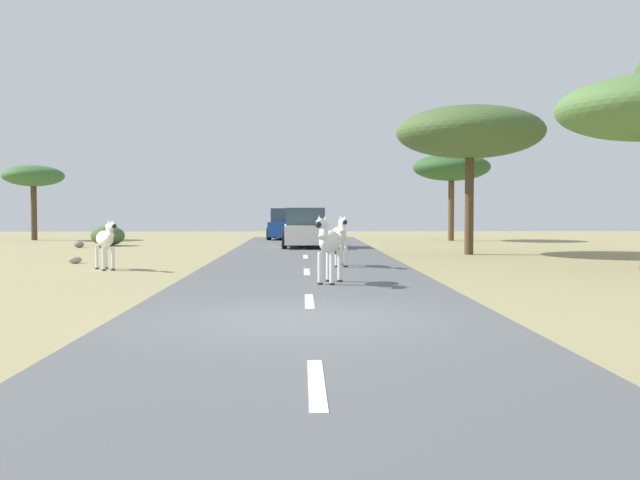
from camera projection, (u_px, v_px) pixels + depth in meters
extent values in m
plane|color=#998E60|center=(302.00, 322.00, 10.66)|extent=(90.00, 90.00, 0.00)
cube|color=#56595B|center=(311.00, 320.00, 10.66)|extent=(6.00, 64.00, 0.05)
cube|color=silver|center=(316.00, 383.00, 6.67)|extent=(0.16, 2.00, 0.01)
cube|color=silver|center=(309.00, 301.00, 12.66)|extent=(0.16, 2.00, 0.01)
cube|color=silver|center=(307.00, 272.00, 18.65)|extent=(0.16, 2.00, 0.01)
cube|color=silver|center=(305.00, 257.00, 24.64)|extent=(0.16, 2.00, 0.01)
cube|color=silver|center=(305.00, 248.00, 30.63)|extent=(0.16, 2.00, 0.01)
cube|color=silver|center=(304.00, 241.00, 36.63)|extent=(0.16, 2.00, 0.01)
ellipsoid|color=silver|center=(339.00, 235.00, 20.50)|extent=(0.54, 1.08, 0.49)
cylinder|color=silver|center=(337.00, 255.00, 20.17)|extent=(0.12, 0.12, 0.71)
cylinder|color=#28231E|center=(337.00, 266.00, 20.19)|extent=(0.13, 0.13, 0.05)
cylinder|color=silver|center=(346.00, 255.00, 20.21)|extent=(0.12, 0.12, 0.71)
cylinder|color=#28231E|center=(346.00, 266.00, 20.23)|extent=(0.13, 0.13, 0.05)
cylinder|color=silver|center=(333.00, 253.00, 20.84)|extent=(0.12, 0.12, 0.71)
cylinder|color=#28231E|center=(333.00, 265.00, 20.86)|extent=(0.13, 0.13, 0.05)
cylinder|color=silver|center=(341.00, 253.00, 20.88)|extent=(0.12, 0.12, 0.71)
cylinder|color=#28231E|center=(341.00, 264.00, 20.90)|extent=(0.13, 0.13, 0.05)
cylinder|color=silver|center=(342.00, 227.00, 20.00)|extent=(0.23, 0.39, 0.42)
cube|color=black|center=(342.00, 224.00, 20.00)|extent=(0.08, 0.34, 0.29)
ellipsoid|color=silver|center=(344.00, 221.00, 19.75)|extent=(0.24, 0.47, 0.23)
ellipsoid|color=black|center=(345.00, 222.00, 19.58)|extent=(0.15, 0.17, 0.14)
cone|color=silver|center=(341.00, 217.00, 19.85)|extent=(0.09, 0.09, 0.13)
cone|color=silver|center=(345.00, 217.00, 19.87)|extent=(0.09, 0.09, 0.13)
cylinder|color=black|center=(336.00, 237.00, 21.02)|extent=(0.06, 0.15, 0.42)
ellipsoid|color=silver|center=(330.00, 242.00, 15.72)|extent=(0.72, 1.14, 0.50)
cylinder|color=silver|center=(320.00, 268.00, 15.45)|extent=(0.13, 0.13, 0.72)
cylinder|color=#28231E|center=(320.00, 284.00, 15.46)|extent=(0.15, 0.15, 0.05)
cylinder|color=silver|center=(332.00, 269.00, 15.37)|extent=(0.13, 0.13, 0.72)
cylinder|color=#28231E|center=(332.00, 284.00, 15.39)|extent=(0.15, 0.15, 0.05)
cylinder|color=silver|center=(328.00, 266.00, 16.11)|extent=(0.13, 0.13, 0.72)
cylinder|color=#28231E|center=(328.00, 281.00, 16.13)|extent=(0.15, 0.15, 0.05)
cylinder|color=silver|center=(340.00, 266.00, 16.04)|extent=(0.13, 0.13, 0.72)
cylinder|color=#28231E|center=(340.00, 281.00, 16.05)|extent=(0.15, 0.15, 0.05)
cylinder|color=silver|center=(324.00, 231.00, 15.22)|extent=(0.30, 0.42, 0.43)
cube|color=black|center=(324.00, 227.00, 15.22)|extent=(0.14, 0.35, 0.29)
ellipsoid|color=silver|center=(321.00, 224.00, 14.97)|extent=(0.32, 0.50, 0.23)
ellipsoid|color=black|center=(318.00, 225.00, 14.80)|extent=(0.18, 0.19, 0.14)
cone|color=silver|center=(319.00, 218.00, 15.10)|extent=(0.11, 0.11, 0.13)
cone|color=silver|center=(325.00, 218.00, 15.06)|extent=(0.11, 0.11, 0.13)
cylinder|color=black|center=(336.00, 245.00, 16.23)|extent=(0.08, 0.15, 0.43)
ellipsoid|color=silver|center=(105.00, 239.00, 19.88)|extent=(0.87, 1.05, 0.47)
cylinder|color=silver|center=(104.00, 259.00, 19.56)|extent=(0.14, 0.14, 0.68)
cylinder|color=#28231E|center=(104.00, 270.00, 19.57)|extent=(0.16, 0.16, 0.05)
cylinder|color=silver|center=(113.00, 258.00, 19.70)|extent=(0.14, 0.14, 0.68)
cylinder|color=#28231E|center=(113.00, 270.00, 19.71)|extent=(0.16, 0.16, 0.05)
cylinder|color=silver|center=(97.00, 257.00, 20.10)|extent=(0.14, 0.14, 0.68)
cylinder|color=#28231E|center=(97.00, 268.00, 20.11)|extent=(0.16, 0.16, 0.05)
cylinder|color=silver|center=(106.00, 257.00, 20.24)|extent=(0.14, 0.14, 0.68)
cylinder|color=#28231E|center=(106.00, 268.00, 20.25)|extent=(0.16, 0.16, 0.05)
cylinder|color=silver|center=(110.00, 231.00, 19.47)|extent=(0.34, 0.40, 0.40)
cube|color=black|center=(110.00, 228.00, 19.47)|extent=(0.21, 0.30, 0.27)
ellipsoid|color=silver|center=(112.00, 226.00, 19.27)|extent=(0.38, 0.46, 0.22)
ellipsoid|color=black|center=(114.00, 226.00, 19.13)|extent=(0.19, 0.20, 0.13)
cone|color=silver|center=(109.00, 222.00, 19.32)|extent=(0.11, 0.11, 0.13)
cone|color=silver|center=(113.00, 222.00, 19.39)|extent=(0.11, 0.11, 0.13)
cylinder|color=black|center=(99.00, 241.00, 20.29)|extent=(0.11, 0.14, 0.40)
cube|color=#1E479E|center=(288.00, 229.00, 39.84)|extent=(2.11, 4.32, 0.80)
cube|color=#334751|center=(287.00, 215.00, 39.60)|extent=(1.80, 2.32, 0.76)
cube|color=black|center=(291.00, 232.00, 42.00)|extent=(1.72, 0.29, 0.24)
cylinder|color=black|center=(305.00, 232.00, 41.15)|extent=(0.27, 0.69, 0.68)
cylinder|color=black|center=(275.00, 232.00, 41.24)|extent=(0.27, 0.69, 0.68)
cylinder|color=black|center=(302.00, 234.00, 38.45)|extent=(0.27, 0.69, 0.68)
cylinder|color=black|center=(269.00, 234.00, 38.54)|extent=(0.27, 0.69, 0.68)
cube|color=white|center=(305.00, 234.00, 31.08)|extent=(1.90, 4.24, 0.80)
cube|color=#334751|center=(305.00, 216.00, 30.85)|extent=(1.69, 2.24, 0.76)
cube|color=black|center=(303.00, 238.00, 33.25)|extent=(1.71, 0.20, 0.24)
cylinder|color=black|center=(323.00, 238.00, 32.48)|extent=(0.24, 0.68, 0.68)
cylinder|color=black|center=(284.00, 238.00, 32.39)|extent=(0.24, 0.68, 0.68)
cylinder|color=black|center=(327.00, 241.00, 29.79)|extent=(0.24, 0.68, 0.68)
cylinder|color=black|center=(284.00, 241.00, 29.70)|extent=(0.24, 0.68, 0.68)
cylinder|color=#4C3823|center=(469.00, 206.00, 26.66)|extent=(0.34, 0.34, 3.65)
ellipsoid|color=#425B2D|center=(470.00, 132.00, 26.54)|extent=(5.57, 5.57, 1.95)
cylinder|color=brown|center=(451.00, 211.00, 38.74)|extent=(0.33, 0.33, 3.30)
ellipsoid|color=#2D5628|center=(451.00, 167.00, 38.64)|extent=(4.24, 4.24, 1.48)
cylinder|color=#4C3823|center=(34.00, 213.00, 39.34)|extent=(0.32, 0.32, 3.02)
ellipsoid|color=#386633|center=(33.00, 176.00, 39.25)|extent=(3.34, 3.34, 1.17)
ellipsoid|color=#425B2D|center=(108.00, 236.00, 33.17)|extent=(1.58, 1.42, 0.95)
ellipsoid|color=gray|center=(104.00, 246.00, 31.15)|extent=(0.38, 0.42, 0.22)
ellipsoid|color=gray|center=(79.00, 244.00, 31.55)|extent=(0.44, 0.38, 0.29)
ellipsoid|color=gray|center=(75.00, 260.00, 22.27)|extent=(0.42, 0.32, 0.22)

